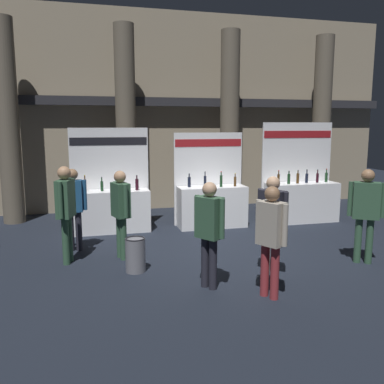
# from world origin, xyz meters

# --- Properties ---
(ground_plane) EXTENTS (26.57, 26.57, 0.00)m
(ground_plane) POSITION_xyz_m (0.00, 0.00, 0.00)
(ground_plane) COLOR black
(hall_colonnade) EXTENTS (13.29, 1.39, 5.64)m
(hall_colonnade) POSITION_xyz_m (0.00, 4.27, 2.75)
(hall_colonnade) COLOR gray
(hall_colonnade) RESTS_ON ground_plane
(exhibitor_booth_0) EXTENTS (1.82, 0.66, 2.39)m
(exhibitor_booth_0) POSITION_xyz_m (-1.95, 2.00, 0.59)
(exhibitor_booth_0) COLOR white
(exhibitor_booth_0) RESTS_ON ground_plane
(exhibitor_booth_1) EXTENTS (1.72, 0.66, 2.27)m
(exhibitor_booth_1) POSITION_xyz_m (0.43, 1.86, 0.59)
(exhibitor_booth_1) COLOR white
(exhibitor_booth_1) RESTS_ON ground_plane
(exhibitor_booth_2) EXTENTS (1.93, 0.66, 2.52)m
(exhibitor_booth_2) POSITION_xyz_m (2.81, 1.83, 0.62)
(exhibitor_booth_2) COLOR white
(exhibitor_booth_2) RESTS_ON ground_plane
(trash_bin) EXTENTS (0.34, 0.34, 0.59)m
(trash_bin) POSITION_xyz_m (-1.73, -0.84, 0.29)
(trash_bin) COLOR slate
(trash_bin) RESTS_ON ground_plane
(visitor_1) EXTENTS (0.39, 0.52, 1.65)m
(visitor_1) POSITION_xyz_m (0.39, -1.59, 0.98)
(visitor_1) COLOR #ADA393
(visitor_1) RESTS_ON ground_plane
(visitor_2) EXTENTS (0.39, 0.48, 1.61)m
(visitor_2) POSITION_xyz_m (0.01, -2.37, 0.96)
(visitor_2) COLOR maroon
(visitor_2) RESTS_ON ground_plane
(visitor_3) EXTENTS (0.42, 0.47, 1.63)m
(visitor_3) POSITION_xyz_m (-0.73, -1.82, 0.97)
(visitor_3) COLOR #23232D
(visitor_3) RESTS_ON ground_plane
(visitor_4) EXTENTS (0.51, 0.24, 1.62)m
(visitor_4) POSITION_xyz_m (-2.74, 0.64, 0.95)
(visitor_4) COLOR #23232D
(visitor_4) RESTS_ON ground_plane
(visitor_5) EXTENTS (0.35, 0.55, 1.64)m
(visitor_5) POSITION_xyz_m (-1.89, -0.09, 0.98)
(visitor_5) COLOR #33563D
(visitor_5) RESTS_ON ground_plane
(visitor_7) EXTENTS (0.53, 0.44, 1.69)m
(visitor_7) POSITION_xyz_m (2.28, -1.40, 1.02)
(visitor_7) COLOR #33563D
(visitor_7) RESTS_ON ground_plane
(visitor_9) EXTENTS (0.34, 0.58, 1.74)m
(visitor_9) POSITION_xyz_m (-2.85, -0.10, 1.05)
(visitor_9) COLOR #33563D
(visitor_9) RESTS_ON ground_plane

